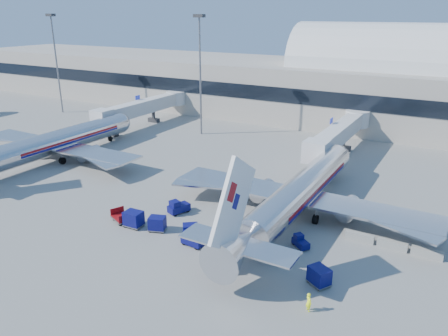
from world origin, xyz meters
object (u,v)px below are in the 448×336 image
Objects in this scene: jetbridge_near at (341,132)px; barrier_mid at (392,245)px; cart_train_b at (157,223)px; jetbridge_mid at (146,106)px; mast_far_west at (55,49)px; tug_right at (300,242)px; cart_train_c at (134,219)px; tug_left at (178,207)px; ramp_worker at (309,302)px; barrier_near at (360,237)px; tug_lead at (192,239)px; cart_solo_near at (221,263)px; cart_solo_far at (319,276)px; barrier_far at (427,253)px; cart_open_red at (122,218)px; cart_train_a at (191,230)px; mast_west at (200,58)px; airliner_mid at (54,143)px; airliner_main at (298,193)px.

jetbridge_near reaches higher than barrier_mid.
cart_train_b is (-9.70, -37.68, -3.04)m from jetbridge_near.
mast_far_west is at bearing -178.19° from jetbridge_mid.
tug_right is 18.69m from cart_train_c.
tug_left reaches higher than ramp_worker.
tug_lead is (-14.94, -9.60, 0.26)m from barrier_near.
tug_lead is at bearing -152.24° from barrier_mid.
tug_left reaches higher than cart_solo_near.
cart_solo_far is at bearing -3.68° from cart_train_c.
tug_lead is at bearing -155.98° from barrier_far.
jetbridge_mid is 9.52× the size of tug_left.
tug_left is at bearing -144.71° from tug_right.
tug_right is at bearing 13.22° from cart_train_c.
mast_far_west is at bearing 168.40° from cart_open_red.
barrier_near is 1.41× the size of cart_train_a.
jetbridge_mid is 12.95× the size of cart_train_a.
mast_west is 9.37× the size of cart_solo_far.
jetbridge_mid is 1.22× the size of mast_west.
tug_lead is at bearing -115.55° from tug_right.
cart_train_b is (-4.02, -0.63, 0.09)m from cart_train_a.
mast_far_west is 7.53× the size of barrier_near.
mast_west is 41.91m from cart_open_red.
mast_west is at bearing -9.38° from ramp_worker.
cart_open_red is (-31.63, -9.19, 0.02)m from barrier_far.
cart_train_a is (36.32, -37.05, -3.13)m from jetbridge_mid.
tug_left is at bearing -29.22° from mast_far_west.
barrier_far is at bearing 0.00° from barrier_near.
jetbridge_near is 12.95× the size of cart_train_a.
barrier_near is (50.00, -2.51, -2.48)m from airliner_mid.
mast_far_west is 80.27m from cart_solo_near.
ramp_worker is (14.14, -4.15, 0.12)m from tug_lead.
mast_far_west reaches higher than airliner_mid.
tug_left is at bearing 12.91° from ramp_worker.
airliner_main is 13.61m from cart_train_a.
cart_train_b is (0.65, -4.86, 0.11)m from tug_left.
cart_train_c reaches higher than cart_train_a.
jetbridge_near reaches higher than tug_left.
barrier_near is at bearing 19.62° from cart_train_c.
jetbridge_near reaches higher than barrier_near.
tug_right is at bearing -3.27° from cart_train_b.
mast_far_west reaches higher than tug_lead.
airliner_main is 8.74m from barrier_near.
jetbridge_mid is 9.17× the size of barrier_far.
airliner_main is at bearing 162.61° from barrier_near.
barrier_mid is 1.00× the size of barrier_far.
tug_right is 20.59m from cart_open_red.
airliner_mid is 35.65m from cart_train_a.
tug_lead is at bearing -88.31° from cart_train_a.
jetbridge_near is at bearing 134.27° from cart_solo_far.
tug_right is (-11.63, -4.32, 0.15)m from barrier_far.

